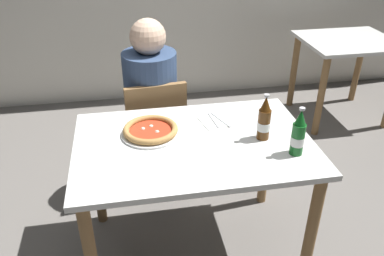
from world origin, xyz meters
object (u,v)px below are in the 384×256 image
(dining_table_main, at_px, (194,160))
(dining_table_background, at_px, (346,57))
(pizza_margherita_near, at_px, (151,131))
(diner_seated, at_px, (152,113))
(napkin_with_cutlery, at_px, (217,120))
(beer_bottle_center, at_px, (264,120))
(beer_bottle_left, at_px, (298,135))
(chair_behind_table, at_px, (155,130))

(dining_table_main, distance_m, dining_table_background, 2.16)
(dining_table_background, bearing_deg, pizza_margherita_near, -144.94)
(diner_seated, bearing_deg, pizza_margherita_near, -94.98)
(dining_table_background, relative_size, napkin_with_cutlery, 3.76)
(pizza_margherita_near, xyz_separation_m, napkin_with_cutlery, (0.37, 0.08, -0.02))
(dining_table_main, relative_size, beer_bottle_center, 4.86)
(dining_table_background, relative_size, beer_bottle_left, 3.24)
(diner_seated, distance_m, beer_bottle_left, 1.09)
(chair_behind_table, relative_size, dining_table_background, 1.06)
(napkin_with_cutlery, bearing_deg, diner_seated, 124.80)
(chair_behind_table, height_order, dining_table_background, chair_behind_table)
(chair_behind_table, xyz_separation_m, napkin_with_cutlery, (0.32, -0.42, 0.27))
(beer_bottle_left, bearing_deg, dining_table_main, 157.48)
(diner_seated, height_order, beer_bottle_left, diner_seated)
(chair_behind_table, relative_size, napkin_with_cutlery, 3.99)
(napkin_with_cutlery, bearing_deg, dining_table_main, -131.00)
(diner_seated, height_order, napkin_with_cutlery, diner_seated)
(dining_table_main, xyz_separation_m, napkin_with_cutlery, (0.17, 0.19, 0.12))
(dining_table_background, height_order, beer_bottle_left, beer_bottle_left)
(dining_table_background, distance_m, napkin_with_cutlery, 1.92)
(napkin_with_cutlery, bearing_deg, beer_bottle_center, -49.76)
(beer_bottle_left, bearing_deg, pizza_margherita_near, 155.67)
(beer_bottle_center, height_order, napkin_with_cutlery, beer_bottle_center)
(diner_seated, bearing_deg, dining_table_background, 22.58)
(diner_seated, relative_size, pizza_margherita_near, 3.91)
(dining_table_background, relative_size, pizza_margherita_near, 2.59)
(diner_seated, xyz_separation_m, dining_table_background, (1.80, 0.75, 0.01))
(beer_bottle_center, relative_size, napkin_with_cutlery, 1.16)
(pizza_margherita_near, bearing_deg, beer_bottle_center, -14.10)
(pizza_margherita_near, bearing_deg, diner_seated, 85.02)
(chair_behind_table, distance_m, beer_bottle_center, 0.90)
(pizza_margherita_near, height_order, beer_bottle_left, beer_bottle_left)
(napkin_with_cutlery, bearing_deg, dining_table_background, 39.53)
(chair_behind_table, xyz_separation_m, dining_table_background, (1.79, 0.80, 0.11))
(dining_table_background, distance_m, beer_bottle_center, 1.95)
(dining_table_main, distance_m, beer_bottle_left, 0.55)
(dining_table_main, relative_size, dining_table_background, 1.50)
(dining_table_background, distance_m, beer_bottle_left, 2.01)
(pizza_margherita_near, bearing_deg, napkin_with_cutlery, 12.08)
(dining_table_main, distance_m, pizza_margherita_near, 0.27)
(chair_behind_table, relative_size, pizza_margherita_near, 2.75)
(diner_seated, xyz_separation_m, napkin_with_cutlery, (0.33, -0.47, 0.17))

